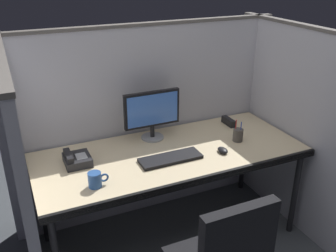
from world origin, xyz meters
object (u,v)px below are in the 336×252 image
object	(u,v)px
red_stapler	(228,122)
computer_mouse	(223,150)
pen_cup	(238,135)
monitor_center	(152,112)
keyboard_main	(171,158)
desk_phone	(77,159)
coffee_mug	(95,180)
desk	(172,159)

from	to	relation	value
red_stapler	computer_mouse	bearing A→B (deg)	-127.19
pen_cup	monitor_center	bearing A→B (deg)	151.77
keyboard_main	desk_phone	distance (m)	0.63
monitor_center	computer_mouse	bearing A→B (deg)	-48.79
keyboard_main	coffee_mug	size ratio (longest dim) A/B	3.41
desk	pen_cup	xyz separation A→B (m)	(0.53, -0.03, 0.10)
coffee_mug	pen_cup	size ratio (longest dim) A/B	0.75
coffee_mug	red_stapler	xyz separation A→B (m)	(1.23, 0.45, -0.02)
coffee_mug	keyboard_main	bearing A→B (deg)	11.68
coffee_mug	computer_mouse	bearing A→B (deg)	3.59
desk	keyboard_main	bearing A→B (deg)	-118.89
keyboard_main	computer_mouse	world-z (taller)	computer_mouse
keyboard_main	computer_mouse	xyz separation A→B (m)	(0.38, -0.05, 0.01)
coffee_mug	red_stapler	size ratio (longest dim) A/B	0.84
desk_phone	red_stapler	size ratio (longest dim) A/B	1.27
computer_mouse	red_stapler	bearing A→B (deg)	52.81
monitor_center	red_stapler	distance (m)	0.69
keyboard_main	pen_cup	distance (m)	0.58
monitor_center	pen_cup	world-z (taller)	monitor_center
keyboard_main	computer_mouse	distance (m)	0.38
computer_mouse	monitor_center	bearing A→B (deg)	131.21
desk	pen_cup	bearing A→B (deg)	-3.58
computer_mouse	pen_cup	world-z (taller)	pen_cup
monitor_center	coffee_mug	bearing A→B (deg)	-139.79
computer_mouse	red_stapler	world-z (taller)	red_stapler
monitor_center	red_stapler	xyz separation A→B (m)	(0.67, -0.02, -0.19)
monitor_center	coffee_mug	xyz separation A→B (m)	(-0.56, -0.47, -0.17)
pen_cup	red_stapler	bearing A→B (deg)	70.59
desk_phone	desk	bearing A→B (deg)	-10.18
computer_mouse	desk_phone	world-z (taller)	desk_phone
desk_phone	pen_cup	distance (m)	1.18
desk	monitor_center	distance (m)	0.38
coffee_mug	desk_phone	bearing A→B (deg)	98.26
keyboard_main	desk_phone	world-z (taller)	desk_phone
desk	monitor_center	xyz separation A→B (m)	(-0.04, 0.27, 0.27)
keyboard_main	desk_phone	size ratio (longest dim) A/B	2.26
computer_mouse	coffee_mug	distance (m)	0.93
keyboard_main	red_stapler	world-z (taller)	red_stapler
desk	desk_phone	xyz separation A→B (m)	(-0.64, 0.12, 0.08)
desk	keyboard_main	size ratio (longest dim) A/B	4.42
monitor_center	keyboard_main	xyz separation A→B (m)	(-0.02, -0.36, -0.20)
monitor_center	coffee_mug	world-z (taller)	monitor_center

